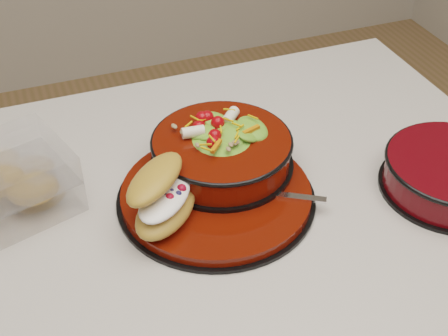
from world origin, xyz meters
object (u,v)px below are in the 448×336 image
object	(u,v)px
dinner_plate	(217,195)
croissant	(164,196)
salad_bowl	(222,147)
fork	(267,194)

from	to	relation	value
dinner_plate	croissant	size ratio (longest dim) A/B	1.91
salad_bowl	croissant	size ratio (longest dim) A/B	1.43
dinner_plate	croissant	bearing A→B (deg)	-163.00
fork	salad_bowl	bearing A→B (deg)	53.81
salad_bowl	fork	size ratio (longest dim) A/B	1.52
fork	dinner_plate	bearing A→B (deg)	92.00
dinner_plate	croissant	distance (m)	0.10
dinner_plate	fork	xyz separation A→B (m)	(0.06, -0.04, 0.01)
salad_bowl	fork	bearing A→B (deg)	-66.96
dinner_plate	fork	distance (m)	0.07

